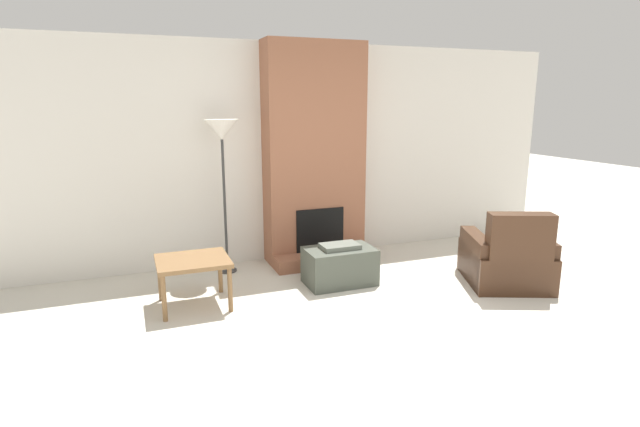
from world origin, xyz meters
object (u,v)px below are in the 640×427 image
Objects in this scene: ottoman at (340,265)px; armchair at (508,261)px; side_table at (193,265)px; floor_lamp_left at (222,136)px.

armchair is (1.66, -0.67, 0.05)m from ottoman.
floor_lamp_left reaches higher than side_table.
floor_lamp_left is at bearing 141.52° from ottoman.
armchair is at bearing -29.01° from floor_lamp_left.
ottoman is 1.09× the size of side_table.
ottoman is 1.78m from armchair.
floor_lamp_left is (0.48, 0.88, 1.14)m from side_table.
armchair is at bearing -21.89° from ottoman.
side_table is at bearing -178.29° from ottoman.
armchair is 0.65× the size of floor_lamp_left.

